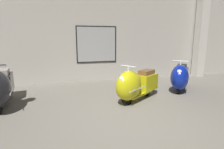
# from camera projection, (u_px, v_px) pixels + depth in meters

# --- Properties ---
(ground_plane) EXTENTS (60.00, 60.00, 0.00)m
(ground_plane) POSITION_uv_depth(u_px,v_px,m) (133.00, 128.00, 3.26)
(ground_plane) COLOR slate
(showroom_back_wall) EXTENTS (18.00, 0.63, 3.50)m
(showroom_back_wall) POSITION_uv_depth(u_px,v_px,m) (97.00, 34.00, 6.62)
(showroom_back_wall) COLOR #ADA89E
(showroom_back_wall) RESTS_ON ground
(scooter_1) EXTENTS (1.55, 1.24, 0.96)m
(scooter_1) POSITION_uv_depth(u_px,v_px,m) (134.00, 85.00, 4.54)
(scooter_1) COLOR black
(scooter_1) RESTS_ON ground
(scooter_2) EXTENTS (1.36, 1.50, 0.97)m
(scooter_2) POSITION_uv_depth(u_px,v_px,m) (180.00, 77.00, 5.45)
(scooter_2) COLOR black
(scooter_2) RESTS_ON ground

